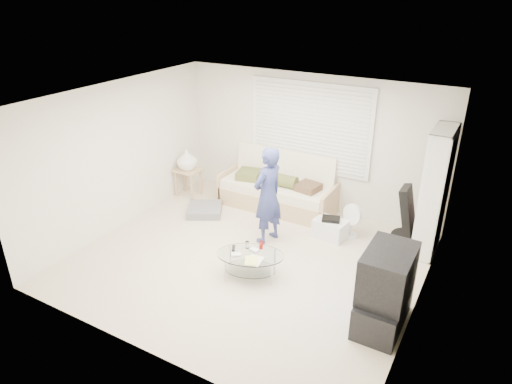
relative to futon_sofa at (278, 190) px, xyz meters
The scene contains 13 objects.
ground 1.96m from the futon_sofa, 77.09° to the right, with size 5.00×5.00×0.00m, color beige.
room_shell 1.94m from the futon_sofa, 72.90° to the right, with size 5.02×4.52×2.51m.
window_blinds 1.32m from the futon_sofa, 37.03° to the left, with size 2.32×0.08×1.62m.
futon_sofa is the anchor object (origin of this frame).
grey_floor_pillow 1.43m from the futon_sofa, 139.01° to the right, with size 0.61×0.61×0.14m, color slate.
side_table 1.88m from the futon_sofa, 166.57° to the right, with size 0.49×0.40×0.98m.
bookshelf 2.84m from the futon_sofa, ahead, with size 0.32×0.85×2.02m.
guitar_case 2.49m from the futon_sofa, ahead, with size 0.40×0.39×1.05m.
floor_fan 1.62m from the futon_sofa, 13.74° to the right, with size 0.37×0.25×0.60m.
storage_bin 1.43m from the futon_sofa, 24.82° to the right, with size 0.57×0.43×0.37m.
tv_unit 3.50m from the futon_sofa, 41.24° to the right, with size 0.55×0.98×1.06m.
coffee_table 2.32m from the futon_sofa, 73.04° to the right, with size 1.13×0.93×0.48m.
standing_person 1.35m from the futon_sofa, 71.00° to the right, with size 0.59×0.39×1.63m, color navy.
Camera 1 is at (3.06, -5.15, 3.92)m, focal length 32.00 mm.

